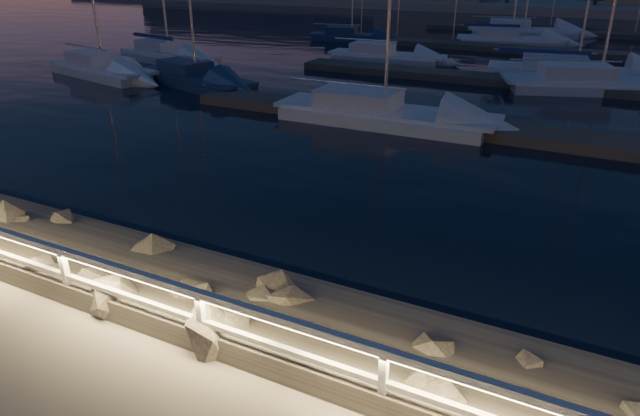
% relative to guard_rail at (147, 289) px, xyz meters
% --- Properties ---
extents(ground, '(400.00, 400.00, 0.00)m').
position_rel_guard_rail_xyz_m(ground, '(0.07, 0.00, -0.77)').
color(ground, gray).
rests_on(ground, ground).
extents(harbor_water, '(400.00, 440.00, 0.60)m').
position_rel_guard_rail_xyz_m(harbor_water, '(0.07, 31.22, -1.74)').
color(harbor_water, black).
rests_on(harbor_water, ground).
extents(guard_rail, '(44.11, 0.12, 1.06)m').
position_rel_guard_rail_xyz_m(guard_rail, '(0.00, 0.00, 0.00)').
color(guard_rail, white).
rests_on(guard_rail, ground).
extents(riprap, '(33.67, 3.21, 1.51)m').
position_rel_guard_rail_xyz_m(riprap, '(0.44, 1.54, -1.00)').
color(riprap, slate).
rests_on(riprap, ground).
extents(floating_docks, '(22.00, 36.00, 0.40)m').
position_rel_guard_rail_xyz_m(floating_docks, '(0.07, 32.50, -1.17)').
color(floating_docks, '#514943').
rests_on(floating_docks, ground).
extents(far_shore, '(160.00, 14.00, 5.20)m').
position_rel_guard_rail_xyz_m(far_shore, '(-0.06, 74.05, -0.48)').
color(far_shore, gray).
rests_on(far_shore, ground).
extents(sailboat_a, '(8.21, 3.95, 13.56)m').
position_rel_guard_rail_xyz_m(sailboat_a, '(-20.15, 17.77, -0.90)').
color(sailboat_a, silver).
rests_on(sailboat_a, ground).
extents(sailboat_b, '(8.11, 4.46, 13.33)m').
position_rel_guard_rail_xyz_m(sailboat_b, '(-13.89, 18.28, -0.93)').
color(sailboat_b, navy).
rests_on(sailboat_b, ground).
extents(sailboat_c, '(9.17, 2.95, 15.44)m').
position_rel_guard_rail_xyz_m(sailboat_c, '(-2.34, 15.78, -0.91)').
color(sailboat_c, silver).
rests_on(sailboat_c, ground).
extents(sailboat_e, '(8.12, 3.87, 13.42)m').
position_rel_guard_rail_xyz_m(sailboat_e, '(-20.14, 23.30, -0.91)').
color(sailboat_e, silver).
rests_on(sailboat_e, ground).
extents(sailboat_f, '(7.58, 2.74, 12.69)m').
position_rel_guard_rail_xyz_m(sailboat_f, '(-7.67, 29.75, -0.95)').
color(sailboat_f, silver).
rests_on(sailboat_f, ground).
extents(sailboat_g, '(9.61, 5.63, 15.78)m').
position_rel_guard_rail_xyz_m(sailboat_g, '(5.06, 26.32, -0.90)').
color(sailboat_g, silver).
rests_on(sailboat_g, ground).
extents(sailboat_h, '(9.72, 4.18, 15.93)m').
position_rel_guard_rail_xyz_m(sailboat_h, '(3.72, 29.30, -0.92)').
color(sailboat_h, silver).
rests_on(sailboat_h, ground).
extents(sailboat_j, '(7.04, 3.38, 11.57)m').
position_rel_guard_rail_xyz_m(sailboat_j, '(-13.94, 38.14, -0.97)').
color(sailboat_j, navy).
rests_on(sailboat_j, ground).
extents(sailboat_k, '(9.61, 4.50, 15.75)m').
position_rel_guard_rail_xyz_m(sailboat_k, '(-2.11, 47.82, -0.90)').
color(sailboat_k, silver).
rests_on(sailboat_k, ground).
extents(sailboat_n, '(8.41, 4.05, 13.82)m').
position_rel_guard_rail_xyz_m(sailboat_n, '(-1.96, 41.38, -0.92)').
color(sailboat_n, silver).
rests_on(sailboat_n, ground).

